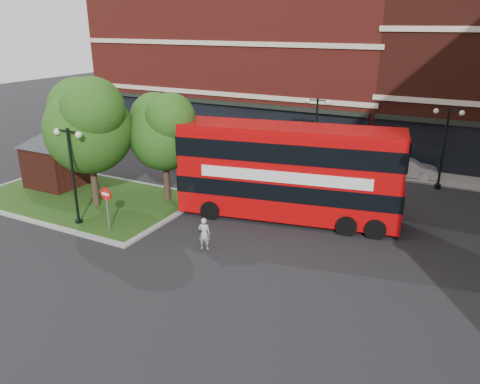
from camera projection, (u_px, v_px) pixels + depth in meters
The scene contains 15 objects.
ground at pixel (166, 250), 21.16m from camera, with size 120.00×120.00×0.00m, color black.
pavement_far at pixel (297, 159), 34.88m from camera, with size 44.00×3.00×0.12m, color slate.
terrace_far_left at pixel (247, 53), 42.21m from camera, with size 26.00×12.00×14.00m, color maroon.
traffic_island at pixel (84, 198), 27.12m from camera, with size 12.60×7.60×0.15m.
kiosk at pixel (55, 151), 28.48m from camera, with size 6.51×6.51×3.60m.
tree_island_west at pixel (87, 121), 24.53m from camera, with size 5.40×4.71×7.21m.
tree_island_east at pixel (163, 128), 25.48m from camera, with size 4.46×3.90×6.29m.
lamp_island at pixel (73, 172), 22.75m from camera, with size 1.72×0.36×5.00m.
lamp_far_left at pixel (316, 131), 31.39m from camera, with size 1.72×0.36×5.00m.
lamp_far_right at pixel (444, 144), 27.91m from camera, with size 1.72×0.36×5.00m.
bus at pixel (289, 167), 23.65m from camera, with size 11.50×4.66×4.28m.
woman at pixel (204, 234), 20.96m from camera, with size 0.56×0.37×1.53m, color #939396.
car_silver at pixel (255, 153), 34.11m from camera, with size 1.57×3.90×1.33m, color #A7AAAE.
car_white at pixel (407, 168), 30.82m from camera, with size 1.32×3.79×1.25m, color silver.
no_entry_sign at pixel (107, 201), 22.30m from camera, with size 0.65×0.10×2.34m.
Camera 1 is at (11.78, -15.25, 9.72)m, focal length 35.00 mm.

